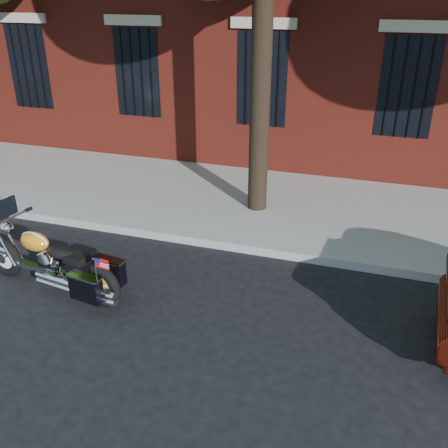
% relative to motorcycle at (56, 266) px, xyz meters
% --- Properties ---
extents(ground, '(120.00, 120.00, 0.00)m').
position_rel_motorcycle_xyz_m(ground, '(1.55, 0.65, -0.44)').
color(ground, black).
rests_on(ground, ground).
extents(curb, '(40.00, 0.16, 0.15)m').
position_rel_motorcycle_xyz_m(curb, '(1.55, 2.03, -0.37)').
color(curb, gray).
rests_on(curb, ground).
extents(sidewalk, '(40.00, 3.60, 0.15)m').
position_rel_motorcycle_xyz_m(sidewalk, '(1.55, 3.91, -0.37)').
color(sidewalk, gray).
rests_on(sidewalk, ground).
extents(motorcycle, '(2.53, 0.96, 1.31)m').
position_rel_motorcycle_xyz_m(motorcycle, '(0.00, 0.00, 0.00)').
color(motorcycle, black).
rests_on(motorcycle, ground).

